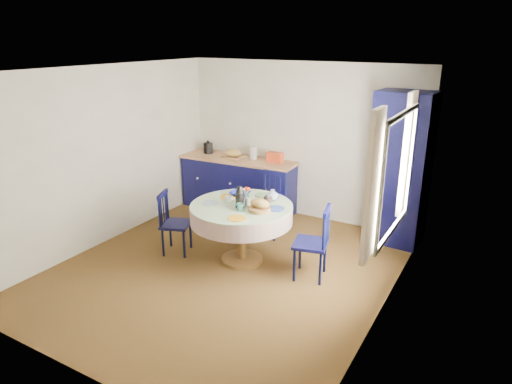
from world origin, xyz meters
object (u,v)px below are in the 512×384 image
at_px(pantry_cabinet, 400,170).
at_px(mug_a, 229,199).
at_px(chair_left, 173,222).
at_px(chair_far, 270,204).
at_px(dining_table, 242,214).
at_px(kitchen_counter, 239,183).
at_px(mug_d, 245,192).
at_px(cobalt_bowl, 240,194).
at_px(mug_b, 240,207).
at_px(chair_right, 314,242).
at_px(mug_c, 268,200).

xyz_separation_m(pantry_cabinet, mug_a, (-1.78, -1.67, -0.24)).
bearing_deg(chair_left, chair_far, -56.76).
bearing_deg(mug_a, dining_table, -0.29).
bearing_deg(chair_far, dining_table, -84.33).
relative_size(kitchen_counter, mug_d, 22.95).
xyz_separation_m(pantry_cabinet, mug_d, (-1.75, -1.31, -0.24)).
distance_m(kitchen_counter, cobalt_bowl, 1.68).
xyz_separation_m(mug_a, mug_b, (0.28, -0.18, 0.00)).
distance_m(chair_far, mug_b, 1.24).
relative_size(chair_left, mug_a, 8.03).
xyz_separation_m(chair_right, mug_d, (-1.15, 0.28, 0.37)).
bearing_deg(mug_d, dining_table, -65.01).
distance_m(dining_table, mug_b, 0.26).
height_order(pantry_cabinet, mug_a, pantry_cabinet).
bearing_deg(mug_d, mug_c, -16.53).
distance_m(mug_a, mug_b, 0.34).
height_order(pantry_cabinet, chair_left, pantry_cabinet).
bearing_deg(mug_a, chair_left, -163.44).
xyz_separation_m(chair_far, cobalt_bowl, (-0.09, -0.70, 0.35)).
bearing_deg(mug_b, chair_far, 99.32).
distance_m(chair_left, cobalt_bowl, 1.00).
bearing_deg(kitchen_counter, pantry_cabinet, -2.49).
height_order(pantry_cabinet, mug_b, pantry_cabinet).
distance_m(chair_right, mug_a, 1.24).
height_order(chair_far, mug_c, chair_far).
bearing_deg(mug_c, mug_b, -111.02).
height_order(chair_far, mug_d, chair_far).
xyz_separation_m(chair_left, cobalt_bowl, (0.77, 0.51, 0.40)).
height_order(mug_a, mug_d, mug_a).
relative_size(pantry_cabinet, cobalt_bowl, 8.23).
distance_m(mug_a, mug_d, 0.36).
bearing_deg(chair_far, mug_a, -96.08).
bearing_deg(pantry_cabinet, chair_far, -153.78).
relative_size(kitchen_counter, mug_b, 20.75).
relative_size(dining_table, chair_far, 1.39).
bearing_deg(chair_right, chair_far, -142.68).
height_order(mug_a, cobalt_bowl, mug_a).
xyz_separation_m(dining_table, mug_a, (-0.20, 0.00, 0.17)).
bearing_deg(pantry_cabinet, mug_d, -139.07).
xyz_separation_m(chair_left, chair_far, (0.86, 1.21, 0.04)).
bearing_deg(kitchen_counter, chair_left, -89.34).
height_order(mug_c, cobalt_bowl, mug_c).
bearing_deg(mug_c, mug_a, -151.98).
bearing_deg(mug_c, chair_left, -159.01).
bearing_deg(mug_a, mug_b, -32.97).
xyz_separation_m(chair_far, mug_c, (0.35, -0.74, 0.36)).
height_order(dining_table, chair_left, dining_table).
height_order(kitchen_counter, chair_far, kitchen_counter).
distance_m(chair_left, mug_b, 1.13).
bearing_deg(cobalt_bowl, mug_b, -58.52).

